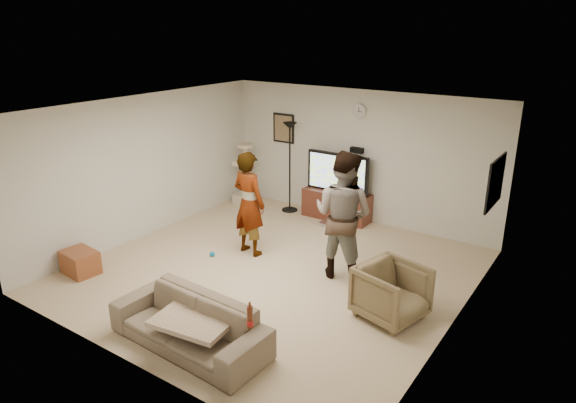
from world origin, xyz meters
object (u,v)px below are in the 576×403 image
Objects in this scene: person_left at (249,204)px; tv at (338,173)px; sofa at (189,324)px; armchair at (391,292)px; cat_tree at (245,173)px; floor_lamp at (290,168)px; tv_stand at (337,205)px; side_table at (80,262)px; beer_bottle at (250,317)px; person_right at (343,215)px.

tv is at bearing -93.62° from person_left.
sofa is 2.57m from armchair.
floor_lamp is at bearing 7.83° from cat_tree.
armchair is (2.74, -0.55, -0.50)m from person_left.
person_left reaches higher than tv.
floor_lamp is 1.38× the size of cat_tree.
tv_stand is at bearing 54.70° from armchair.
sofa is (0.60, -4.63, 0.01)m from tv_stand.
side_table is (-2.11, -4.23, -0.10)m from tv_stand.
sofa is at bearing -82.57° from tv.
tv_stand is at bearing 108.23° from beer_bottle.
side_table is at bearing 173.63° from beer_bottle.
sofa is 2.52× the size of armchair.
tv is 2.37m from person_right.
tv_stand is 2.47× the size of side_table.
side_table is (-2.11, -4.23, -0.76)m from tv.
tv_stand is at bearing 99.66° from sofa.
cat_tree is at bearing 123.60° from sofa.
tv_stand is 0.66m from tv.
floor_lamp reaches higher than armchair.
armchair is at bearing 50.29° from sofa.
person_right is (2.23, -1.90, 0.07)m from floor_lamp.
tv is at bearing 7.37° from floor_lamp.
beer_bottle is (0.31, -2.60, -0.26)m from person_right.
tv is 0.97× the size of cat_tree.
person_left is 1.65m from person_right.
beer_bottle is (1.53, -4.63, 0.43)m from tv_stand.
floor_lamp reaches higher than tv.
tv and cat_tree have the same top height.
person_right is 2.43× the size of armchair.
tv reaches higher than tv_stand.
beer_bottle reaches higher than armchair.
tv_stand is at bearing -58.49° from person_right.
cat_tree is 2.52m from person_left.
side_table is (-0.06, -3.95, -0.48)m from cat_tree.
tv_stand is at bearing 63.48° from side_table.
sofa is 1.01m from beer_bottle.
person_left reaches higher than sofa.
side_table is (-3.64, 0.41, -0.53)m from beer_bottle.
floor_lamp is 2.93m from person_right.
tv_stand is 3.58m from armchair.
tv_stand is 0.77× the size of person_left.
sofa reaches higher than side_table.
tv_stand is 5.35× the size of beer_bottle.
sofa is at bearing -58.63° from cat_tree.
person_right reaches higher than sofa.
person_left is 2.84m from armchair.
person_left is at bearing 50.56° from side_table.
cat_tree is (-2.05, -0.27, -0.28)m from tv.
person_left is (-0.43, -2.18, 0.59)m from tv_stand.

